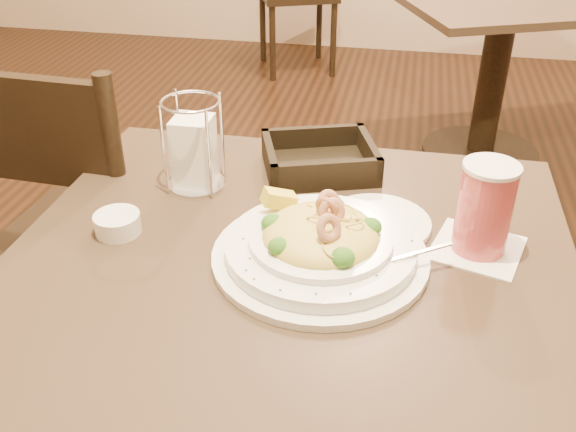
% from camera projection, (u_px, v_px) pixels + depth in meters
% --- Properties ---
extents(main_table, '(0.90, 0.90, 0.73)m').
position_uv_depth(main_table, '(286.00, 373.00, 1.11)').
color(main_table, black).
rests_on(main_table, ground).
extents(background_table, '(1.18, 1.18, 0.73)m').
position_uv_depth(background_table, '(498.00, 48.00, 2.69)').
color(background_table, black).
rests_on(background_table, ground).
extents(dining_chair_near, '(0.44, 0.44, 0.93)m').
position_uv_depth(dining_chair_near, '(87.00, 225.00, 1.52)').
color(dining_chair_near, black).
rests_on(dining_chair_near, ground).
extents(pasta_bowl, '(0.37, 0.34, 0.11)m').
position_uv_depth(pasta_bowl, '(320.00, 243.00, 0.99)').
color(pasta_bowl, white).
rests_on(pasta_bowl, main_table).
extents(drink_glass, '(0.17, 0.17, 0.15)m').
position_uv_depth(drink_glass, '(484.00, 209.00, 0.99)').
color(drink_glass, white).
rests_on(drink_glass, main_table).
extents(bread_basket, '(0.25, 0.23, 0.06)m').
position_uv_depth(bread_basket, '(320.00, 161.00, 1.25)').
color(bread_basket, black).
rests_on(bread_basket, main_table).
extents(napkin_caddy, '(0.11, 0.11, 0.17)m').
position_uv_depth(napkin_caddy, '(194.00, 150.00, 1.18)').
color(napkin_caddy, silver).
rests_on(napkin_caddy, main_table).
extents(side_plate, '(0.22, 0.22, 0.01)m').
position_uv_depth(side_plate, '(377.00, 223.00, 1.09)').
color(side_plate, white).
rests_on(side_plate, main_table).
extents(butter_ramekin, '(0.08, 0.08, 0.03)m').
position_uv_depth(butter_ramekin, '(118.00, 223.00, 1.07)').
color(butter_ramekin, white).
rests_on(butter_ramekin, main_table).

